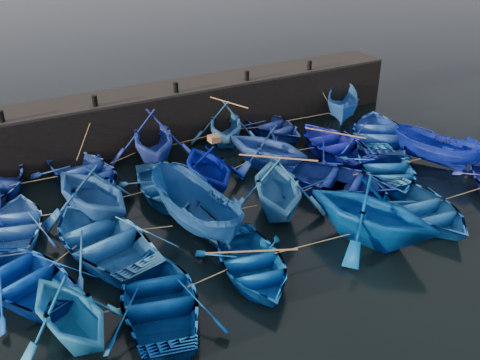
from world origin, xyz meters
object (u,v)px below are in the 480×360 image
boat_20 (68,311)px  boat_8 (165,188)px  boat_13 (21,276)px  wooden_crate (214,139)px

boat_20 → boat_8: bearing=35.6°
boat_8 → boat_20: (-5.35, -6.18, 0.51)m
boat_13 → boat_20: boat_20 is taller
boat_8 → boat_20: bearing=-126.2°
boat_8 → wooden_crate: 2.85m
boat_8 → wooden_crate: wooden_crate is taller
boat_8 → boat_20: size_ratio=1.23×
boat_8 → wooden_crate: bearing=2.3°
boat_8 → boat_20: boat_20 is taller
boat_13 → wooden_crate: 9.16m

